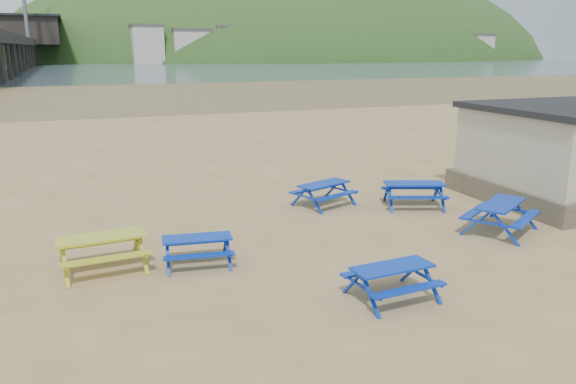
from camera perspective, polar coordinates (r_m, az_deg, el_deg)
name	(u,v)px	position (r m, az deg, el deg)	size (l,w,h in m)	color
ground	(316,241)	(14.94, 2.85, -4.98)	(400.00, 400.00, 0.00)	tan
wet_sand	(122,92)	(68.29, -16.46, 9.67)	(400.00, 400.00, 0.00)	olive
sea	(87,65)	(183.02, -19.76, 12.04)	(400.00, 400.00, 0.00)	#4B5D6B
picnic_table_blue_a	(324,194)	(18.18, 3.65, -0.22)	(2.17, 1.97, 0.74)	#0D3698
picnic_table_blue_b	(414,195)	(18.45, 12.66, -0.26)	(2.30, 2.09, 0.79)	#0D3698
picnic_table_blue_d	(198,250)	(13.44, -9.17, -5.89)	(1.76, 1.50, 0.67)	#0D3698
picnic_table_blue_e	(392,282)	(11.71, 10.52, -9.00)	(1.77, 1.46, 0.70)	#0D3698
picnic_table_blue_f	(500,217)	(16.58, 20.76, -2.43)	(2.55, 2.43, 0.84)	#0D3698
picnic_table_yellow	(102,253)	(13.61, -18.33, -5.88)	(2.06, 1.72, 0.81)	gold
pier	(21,46)	(191.49, -25.50, 13.21)	(24.00, 220.00, 39.29)	black
headland_town	(292,82)	(261.19, 0.43, 11.15)	(264.00, 144.00, 108.00)	#2D4C1E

